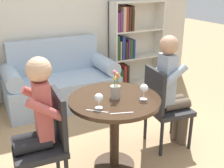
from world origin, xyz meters
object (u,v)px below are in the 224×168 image
object	(u,v)px
wine_glass_left	(99,98)
wine_glass_right	(144,89)
person_left	(34,126)
flower_vase	(116,89)
person_right	(172,90)
couch	(61,83)
chair_left	(47,139)
chair_right	(163,105)
bookshelf_right	(129,44)

from	to	relation	value
wine_glass_left	wine_glass_right	distance (m)	0.43
wine_glass_right	person_left	bearing A→B (deg)	171.60
flower_vase	person_left	bearing A→B (deg)	179.80
flower_vase	person_right	bearing A→B (deg)	7.16
couch	chair_left	world-z (taller)	couch
couch	chair_left	xyz separation A→B (m)	(-0.64, -1.71, 0.18)
wine_glass_right	person_right	bearing A→B (deg)	24.14
chair_left	chair_right	distance (m)	1.29
chair_right	wine_glass_left	distance (m)	0.94
couch	wine_glass_left	world-z (taller)	couch
bookshelf_right	person_left	bearing A→B (deg)	-136.02
chair_right	person_right	xyz separation A→B (m)	(0.09, -0.02, 0.16)
chair_right	flower_vase	bearing A→B (deg)	105.63
couch	person_right	world-z (taller)	person_right
couch	bookshelf_right	xyz separation A→B (m)	(1.31, 0.27, 0.40)
chair_left	wine_glass_left	xyz separation A→B (m)	(0.43, -0.11, 0.33)
bookshelf_right	wine_glass_right	bearing A→B (deg)	-117.30
person_left	wine_glass_right	xyz separation A→B (m)	(0.95, -0.14, 0.20)
couch	person_left	distance (m)	1.88
couch	wine_glass_right	size ratio (longest dim) A/B	10.85
couch	bookshelf_right	world-z (taller)	bookshelf_right
chair_left	person_right	xyz separation A→B (m)	(1.37, 0.10, 0.16)
wine_glass_right	bookshelf_right	bearing A→B (deg)	62.70
wine_glass_right	chair_left	bearing A→B (deg)	171.36
bookshelf_right	wine_glass_left	world-z (taller)	bookshelf_right
couch	person_right	bearing A→B (deg)	-65.65
chair_right	person_left	xyz separation A→B (m)	(-1.37, -0.10, 0.15)
bookshelf_right	person_right	world-z (taller)	bookshelf_right
chair_left	wine_glass_left	distance (m)	0.56
couch	person_left	xyz separation A→B (m)	(-0.73, -1.70, 0.33)
person_left	wine_glass_left	world-z (taller)	person_left
person_right	wine_glass_right	bearing A→B (deg)	120.19
chair_right	flower_vase	world-z (taller)	flower_vase
person_left	flower_vase	world-z (taller)	person_left
person_left	wine_glass_right	distance (m)	0.98
flower_vase	chair_right	bearing A→B (deg)	9.57
couch	flower_vase	distance (m)	1.78
flower_vase	chair_left	bearing A→B (deg)	-179.37
chair_right	person_left	size ratio (longest dim) A/B	0.74
chair_right	person_left	bearing A→B (deg)	100.38
person_right	wine_glass_right	size ratio (longest dim) A/B	8.51
chair_left	wine_glass_left	size ratio (longest dim) A/B	6.84
wine_glass_left	couch	bearing A→B (deg)	83.40
couch	chair_right	xyz separation A→B (m)	(0.64, -1.60, 0.18)
chair_right	person_right	distance (m)	0.18
bookshelf_right	wine_glass_right	distance (m)	2.38
chair_left	flower_vase	distance (m)	0.73
wine_glass_left	wine_glass_right	xyz separation A→B (m)	(0.43, -0.02, 0.01)
chair_left	chair_right	world-z (taller)	same
wine_glass_left	person_right	bearing A→B (deg)	12.51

